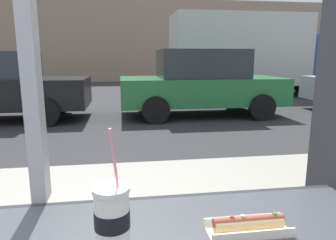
{
  "coord_description": "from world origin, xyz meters",
  "views": [
    {
      "loc": [
        0.3,
        -1.01,
        1.5
      ],
      "look_at": [
        0.73,
        1.9,
        0.9
      ],
      "focal_mm": 33.09,
      "sensor_mm": 36.0,
      "label": 1
    }
  ],
  "objects": [
    {
      "name": "building_facade_far",
      "position": [
        0.0,
        19.65,
        2.55
      ],
      "size": [
        28.0,
        1.2,
        5.11
      ],
      "primitive_type": "cube",
      "color": "gray",
      "rests_on": "ground"
    },
    {
      "name": "soda_cup_left",
      "position": [
        0.26,
        -0.27,
        1.09
      ],
      "size": [
        0.09,
        0.09,
        0.33
      ],
      "color": "white",
      "rests_on": "window_counter"
    },
    {
      "name": "hotdog_tray_near",
      "position": [
        0.64,
        -0.24,
        1.02
      ],
      "size": [
        0.24,
        0.09,
        0.05
      ],
      "color": "beige",
      "rests_on": "window_counter"
    },
    {
      "name": "sidewalk_strip",
      "position": [
        0.0,
        1.6,
        0.05
      ],
      "size": [
        16.0,
        2.8,
        0.11
      ],
      "primitive_type": "cube",
      "color": "#9E998E",
      "rests_on": "ground"
    },
    {
      "name": "box_truck",
      "position": [
        5.55,
        10.96,
        1.68
      ],
      "size": [
        6.93,
        2.44,
        3.12
      ],
      "color": "beige",
      "rests_on": "ground"
    },
    {
      "name": "ground_plane",
      "position": [
        0.0,
        8.0,
        0.0
      ],
      "size": [
        60.0,
        60.0,
        0.0
      ],
      "primitive_type": "plane",
      "color": "#2D2D30"
    },
    {
      "name": "parked_car_green",
      "position": [
        2.33,
        6.87,
        0.86
      ],
      "size": [
        4.15,
        2.03,
        1.7
      ],
      "color": "#236B38",
      "rests_on": "ground"
    }
  ]
}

